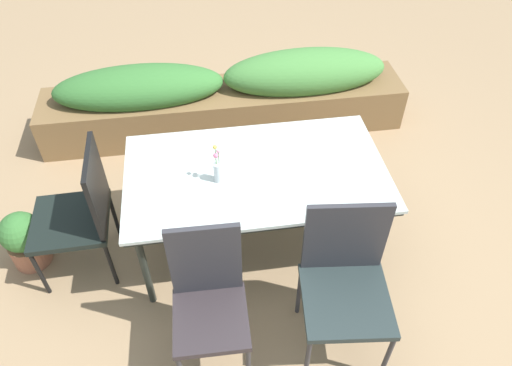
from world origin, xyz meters
TOP-DOWN VIEW (x-y plane):
  - ground_plane at (0.00, 0.00)m, footprint 12.00×12.00m
  - dining_table at (-0.06, 0.04)m, footprint 1.68×0.95m
  - chair_near_right at (0.33, -0.74)m, footprint 0.54×0.54m
  - chair_near_left at (-0.43, -0.74)m, footprint 0.42×0.42m
  - chair_end_left at (-1.19, 0.04)m, footprint 0.50×0.50m
  - flower_vase at (-0.30, -0.01)m, footprint 0.06×0.06m
  - planter_box at (-0.12, 1.46)m, footprint 3.25×0.56m
  - potted_plant at (-1.65, 0.11)m, footprint 0.28×0.28m

SIDE VIEW (x-z plane):
  - ground_plane at x=0.00m, z-range 0.00..0.00m
  - potted_plant at x=-1.65m, z-range 0.01..0.45m
  - planter_box at x=-0.12m, z-range -0.02..0.70m
  - chair_end_left at x=-1.19m, z-range 0.04..1.01m
  - chair_near_left at x=-0.43m, z-range 0.06..1.06m
  - chair_near_right at x=0.33m, z-range 0.06..1.06m
  - dining_table at x=-0.06m, z-range 0.31..1.02m
  - flower_vase at x=-0.30m, z-range 0.67..0.95m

